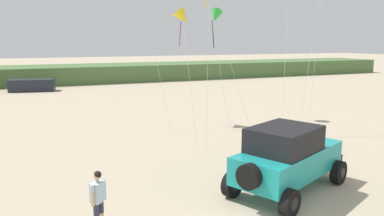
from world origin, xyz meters
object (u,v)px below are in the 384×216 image
jeep (288,156)px  person_watching (98,197)px  kite_red_delta (183,17)px  kite_purple_stunt (215,17)px  distant_sedan (32,85)px

jeep → person_watching: jeep is taller
kite_red_delta → kite_purple_stunt: size_ratio=0.98×
jeep → distant_sedan: bearing=104.9°
jeep → distant_sedan: 31.61m
person_watching → kite_purple_stunt: (9.07, 11.70, 5.51)m
jeep → kite_purple_stunt: bearing=76.3°
person_watching → jeep: bearing=3.1°
kite_red_delta → kite_purple_stunt: bearing=24.5°
person_watching → kite_red_delta: 13.45m
person_watching → distant_sedan: person_watching is taller
person_watching → distant_sedan: 30.95m
person_watching → kite_purple_stunt: kite_purple_stunt is taller
distant_sedan → kite_purple_stunt: (10.88, -19.19, 5.85)m
jeep → distant_sedan: jeep is taller
kite_red_delta → distant_sedan: bearing=112.1°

